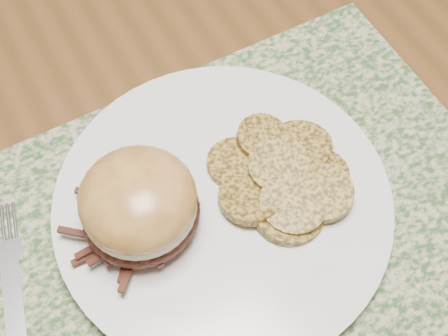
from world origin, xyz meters
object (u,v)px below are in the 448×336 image
Objects in this scene: pork_sandwich at (139,205)px; fork at (14,306)px; dinner_plate at (223,204)px; dining_table at (30,201)px.

pork_sandwich is 0.54× the size of fork.
dinner_plate is 2.64× the size of pork_sandwich.
pork_sandwich is (0.08, -0.12, 0.13)m from dining_table.
fork is (-0.04, -0.13, 0.09)m from dining_table.
dinner_plate reaches higher than dining_table.
dining_table is 8.30× the size of fork.
fork is at bearing 179.65° from pork_sandwich.
dining_table is 5.77× the size of dinner_plate.
dining_table is 0.20m from pork_sandwich.
dining_table is at bearing 117.76° from pork_sandwich.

